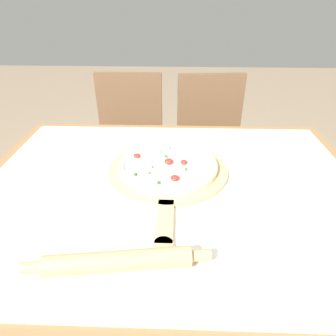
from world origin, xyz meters
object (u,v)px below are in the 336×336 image
chair_left (130,140)px  pizza_peel (168,172)px  pizza (168,165)px  rolling_pin (118,261)px  chair_right (210,141)px

chair_left → pizza_peel: bearing=-70.8°
pizza → rolling_pin: (-0.10, -0.42, -0.00)m
chair_left → rolling_pin: bearing=-81.9°
rolling_pin → chair_right: chair_right is taller
pizza_peel → rolling_pin: rolling_pin is taller
pizza → rolling_pin: size_ratio=0.81×
rolling_pin → chair_left: (-0.16, 1.15, -0.26)m
pizza_peel → rolling_pin: bearing=-103.6°
pizza_peel → pizza: bearing=90.2°
pizza → chair_left: (-0.26, 0.73, -0.26)m
rolling_pin → chair_left: bearing=97.8°
pizza → chair_right: size_ratio=0.38×
pizza → chair_left: 0.82m
pizza_peel → pizza: pizza is taller
pizza_peel → chair_left: chair_left is taller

